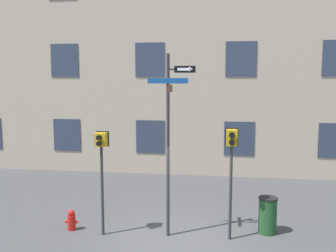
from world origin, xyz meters
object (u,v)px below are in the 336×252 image
Objects in this scene: fire_hydrant at (72,220)px; trash_bin at (268,215)px; pedestrian_signal_right at (231,154)px; pedestrian_signal_left at (101,156)px; street_sign_pole at (170,132)px.

trash_bin is at bearing 5.88° from fire_hydrant.
fire_hydrant is at bearing 179.85° from pedestrian_signal_right.
pedestrian_signal_left is at bearing -11.30° from fire_hydrant.
street_sign_pole is 4.83× the size of trash_bin.
street_sign_pole is 3.65m from trash_bin.
pedestrian_signal_left is 3.51m from pedestrian_signal_right.
fire_hydrant is (-1.00, 0.20, -1.95)m from pedestrian_signal_left.
street_sign_pole is 1.98m from pedestrian_signal_left.
pedestrian_signal_left reaches higher than fire_hydrant.
street_sign_pole reaches higher than pedestrian_signal_left.
fire_hydrant is at bearing 168.70° from pedestrian_signal_left.
trash_bin is (4.56, 0.77, -1.72)m from pedestrian_signal_left.
street_sign_pole reaches higher than fire_hydrant.
pedestrian_signal_right is (3.50, 0.19, 0.12)m from pedestrian_signal_left.
trash_bin is at bearing 28.92° from pedestrian_signal_right.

